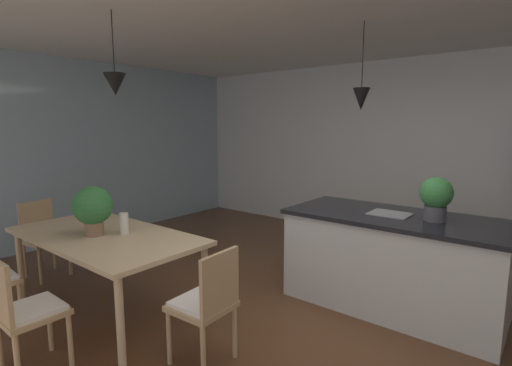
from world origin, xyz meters
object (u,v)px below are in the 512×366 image
object	(u,v)px
dining_table	(105,240)
vase_on_dining_table	(124,223)
potted_plant_on_island	(436,196)
potted_plant_on_table	(93,207)
chair_kitchen_end	(207,302)
chair_near_right	(24,310)
kitchen_island	(393,260)
chair_window_end	(43,236)

from	to	relation	value
dining_table	vase_on_dining_table	bearing A→B (deg)	38.87
potted_plant_on_island	potted_plant_on_table	xyz separation A→B (m)	(-2.44, -1.83, -0.12)
chair_kitchen_end	vase_on_dining_table	distance (m)	1.25
dining_table	chair_near_right	world-z (taller)	chair_near_right
potted_plant_on_island	vase_on_dining_table	xyz separation A→B (m)	(-2.27, -1.63, -0.28)
kitchen_island	vase_on_dining_table	size ratio (longest dim) A/B	10.10
chair_near_right	chair_kitchen_end	bearing A→B (deg)	43.93
kitchen_island	chair_window_end	bearing A→B (deg)	-152.76
chair_window_end	chair_kitchen_end	world-z (taller)	same
dining_table	vase_on_dining_table	xyz separation A→B (m)	(0.14, 0.12, 0.16)
chair_window_end	vase_on_dining_table	world-z (taller)	vase_on_dining_table
chair_window_end	potted_plant_on_island	world-z (taller)	potted_plant_on_island
vase_on_dining_table	chair_near_right	bearing A→B (deg)	-73.58
chair_kitchen_end	kitchen_island	world-z (taller)	kitchen_island
dining_table	chair_kitchen_end	size ratio (longest dim) A/B	2.22
chair_near_right	dining_table	bearing A→B (deg)	116.60
dining_table	potted_plant_on_island	world-z (taller)	potted_plant_on_island
kitchen_island	potted_plant_on_table	xyz separation A→B (m)	(-2.10, -1.83, 0.54)
kitchen_island	chair_kitchen_end	bearing A→B (deg)	-112.78
kitchen_island	chair_near_right	bearing A→B (deg)	-122.02
dining_table	potted_plant_on_island	bearing A→B (deg)	35.93
kitchen_island	potted_plant_on_island	size ratio (longest dim) A/B	5.05
potted_plant_on_table	vase_on_dining_table	distance (m)	0.31
chair_window_end	vase_on_dining_table	xyz separation A→B (m)	(1.48, 0.12, 0.36)
chair_window_end	potted_plant_on_island	xyz separation A→B (m)	(3.75, 1.75, 0.64)
chair_kitchen_end	potted_plant_on_table	size ratio (longest dim) A/B	1.92
dining_table	potted_plant_on_table	xyz separation A→B (m)	(-0.03, -0.08, 0.33)
chair_near_right	vase_on_dining_table	world-z (taller)	vase_on_dining_table
chair_near_right	vase_on_dining_table	xyz separation A→B (m)	(-0.29, 0.98, 0.36)
chair_near_right	potted_plant_on_table	xyz separation A→B (m)	(-0.46, 0.79, 0.53)
chair_kitchen_end	chair_window_end	bearing A→B (deg)	-179.86
kitchen_island	potted_plant_on_island	xyz separation A→B (m)	(0.34, 0.00, 0.66)
dining_table	kitchen_island	xyz separation A→B (m)	(2.07, 1.75, -0.22)
chair_near_right	chair_window_end	bearing A→B (deg)	154.02
dining_table	kitchen_island	distance (m)	2.72
dining_table	chair_window_end	distance (m)	1.35
kitchen_island	vase_on_dining_table	distance (m)	2.55
potted_plant_on_island	potted_plant_on_table	distance (m)	3.05
chair_window_end	chair_near_right	xyz separation A→B (m)	(1.77, -0.86, 0.00)
kitchen_island	potted_plant_on_island	distance (m)	0.74
chair_near_right	potted_plant_on_island	bearing A→B (deg)	52.88
kitchen_island	potted_plant_on_table	bearing A→B (deg)	-138.94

